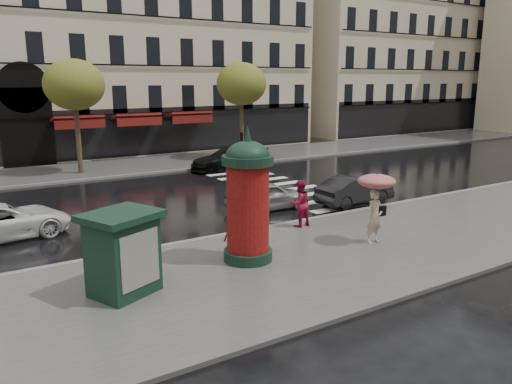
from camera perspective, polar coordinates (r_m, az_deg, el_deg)
ground at (r=15.69m, az=3.56°, el=-7.71°), size 160.00×160.00×0.00m
near_sidewalk at (r=15.29m, az=4.67°, el=-8.04°), size 90.00×7.00×0.12m
far_sidewalk at (r=32.54m, az=-16.34°, el=2.62°), size 90.00×6.00×0.12m
near_kerb at (r=18.05m, az=-2.01°, el=-4.70°), size 90.00×0.25×0.14m
far_kerb at (r=29.71m, az=-14.73°, el=1.81°), size 90.00×0.25×0.14m
zebra_crossing at (r=26.58m, az=2.02°, el=0.83°), size 3.60×11.75×0.01m
bldg_far_corner at (r=44.77m, az=-13.62°, el=19.86°), size 26.00×14.00×22.90m
bldg_far_right at (r=60.06m, az=13.96°, el=17.92°), size 24.00×14.00×22.90m
tree_far_left at (r=30.64m, az=-20.07°, el=11.39°), size 3.40×3.40×6.64m
tree_far_right at (r=34.72m, az=-1.67°, el=12.20°), size 3.40×3.40×6.64m
woman_umbrella at (r=16.90m, az=13.53°, el=-0.51°), size 1.25×1.25×2.40m
woman_red at (r=18.54m, az=5.00°, el=-1.30°), size 0.87×0.69×1.75m
man_burgundy at (r=15.44m, az=-2.32°, el=-4.48°), size 0.81×0.57×1.57m
morris_column at (r=14.75m, az=-0.95°, el=-0.57°), size 1.52×1.52×4.09m
traffic_light at (r=17.30m, az=-1.53°, el=2.16°), size 0.24×0.34×3.60m
newsstand at (r=13.08m, az=-14.98°, el=-6.67°), size 2.23×2.08×2.14m
car_silver at (r=21.37m, az=1.31°, el=-0.39°), size 3.76×1.70×1.25m
car_darkgrey at (r=22.78m, az=11.24°, el=0.20°), size 3.90×1.52×1.26m
car_white at (r=19.54m, az=-27.07°, el=-3.03°), size 4.83×2.70×1.28m
car_black at (r=30.89m, az=-3.17°, el=3.79°), size 4.91×2.30×1.38m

